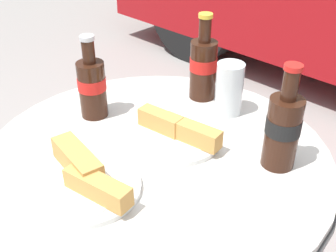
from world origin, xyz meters
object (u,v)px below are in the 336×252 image
cola_bottle_left (92,86)px  drinking_glass (229,91)px  lunch_plate_far (86,180)px  cola_bottle_center (203,66)px  bistro_table (157,202)px  cola_bottle_right (283,128)px  lunch_plate_near (176,133)px

cola_bottle_left → drinking_glass: (0.23, 0.24, -0.02)m
lunch_plate_far → cola_bottle_center: bearing=100.4°
bistro_table → cola_bottle_left: 0.32m
lunch_plate_far → cola_bottle_right: bearing=55.4°
drinking_glass → lunch_plate_far: size_ratio=0.56×
cola_bottle_left → drinking_glass: size_ratio=1.56×
cola_bottle_left → cola_bottle_right: size_ratio=0.91×
drinking_glass → lunch_plate_near: bearing=-92.8°
lunch_plate_near → drinking_glass: bearing=87.2°
cola_bottle_right → lunch_plate_far: cola_bottle_right is taller
bistro_table → lunch_plate_near: (-0.00, 0.06, 0.17)m
cola_bottle_right → cola_bottle_center: 0.33m
cola_bottle_right → cola_bottle_left: bearing=-162.0°
cola_bottle_left → cola_bottle_center: 0.29m
lunch_plate_far → lunch_plate_near: bearing=87.6°
cola_bottle_center → lunch_plate_far: cola_bottle_center is taller
bistro_table → cola_bottle_left: cola_bottle_left is taller
cola_bottle_left → cola_bottle_right: (0.44, 0.14, 0.01)m
bistro_table → cola_bottle_right: bearing=34.9°
lunch_plate_near → lunch_plate_far: (-0.01, -0.24, 0.00)m
cola_bottle_left → cola_bottle_right: cola_bottle_right is taller
cola_bottle_right → drinking_glass: bearing=154.4°
cola_bottle_center → cola_bottle_left: bearing=-116.9°
drinking_glass → cola_bottle_right: bearing=-25.6°
bistro_table → lunch_plate_far: 0.24m
drinking_glass → lunch_plate_far: (-0.02, -0.42, -0.04)m
cola_bottle_center → drinking_glass: 0.11m
drinking_glass → lunch_plate_near: 0.19m
cola_bottle_right → lunch_plate_near: size_ratio=1.04×
bistro_table → lunch_plate_near: lunch_plate_near is taller
bistro_table → cola_bottle_right: size_ratio=3.43×
cola_bottle_left → bistro_table: bearing=-1.5°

